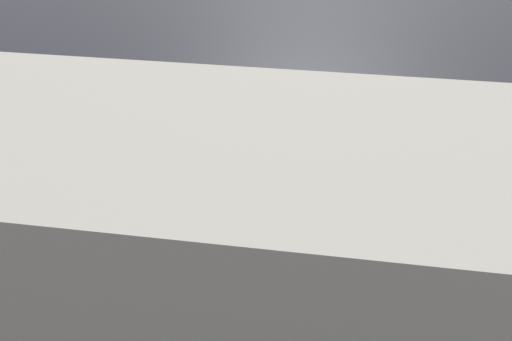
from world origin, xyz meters
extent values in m
plane|color=black|center=(0.00, 0.00, 0.00)|extent=(60.00, 60.00, 0.00)
cube|color=gray|center=(0.00, 4.20, 0.02)|extent=(24.00, 3.20, 0.04)
cube|color=blue|center=(0.49, 0.10, 0.79)|extent=(4.12, 2.29, 0.99)
cube|color=#1E232B|center=(0.18, 0.05, 1.67)|extent=(2.54, 1.84, 0.77)
cylinder|color=black|center=(1.65, 1.01, 0.30)|extent=(0.63, 0.31, 0.60)
cylinder|color=black|center=(1.87, -0.40, 0.30)|extent=(0.63, 0.31, 0.60)
cylinder|color=black|center=(-0.89, 0.61, 0.30)|extent=(0.63, 0.31, 0.60)
cylinder|color=black|center=(-0.67, -0.80, 0.30)|extent=(0.63, 0.31, 0.60)
cylinder|color=#197A2D|center=(3.10, 2.99, 0.31)|extent=(0.22, 0.22, 0.62)
sphere|color=#197A2D|center=(3.10, 2.99, 0.67)|extent=(0.26, 0.26, 0.26)
cylinder|color=#197A2D|center=(2.94, 2.99, 0.38)|extent=(0.10, 0.09, 0.09)
cylinder|color=#197A2D|center=(3.26, 2.99, 0.38)|extent=(0.10, 0.09, 0.09)
cylinder|color=#2D2D2D|center=(3.10, 2.99, 0.03)|extent=(0.31, 0.31, 0.06)
cube|color=blue|center=(4.20, 3.20, 0.73)|extent=(0.30, 0.40, 0.55)
sphere|color=tan|center=(4.20, 3.20, 1.11)|extent=(0.22, 0.22, 0.22)
cylinder|color=#1E1E2D|center=(4.22, 3.11, 0.23)|extent=(0.13, 0.13, 0.45)
cylinder|color=#1E1E2D|center=(4.18, 3.29, 0.23)|extent=(0.13, 0.13, 0.45)
cylinder|color=blue|center=(4.24, 2.96, 0.73)|extent=(0.09, 0.09, 0.50)
cylinder|color=blue|center=(4.16, 3.44, 0.73)|extent=(0.09, 0.09, 0.50)
cylinder|color=#B7BABF|center=(-3.82, 5.81, 0.53)|extent=(0.04, 0.04, 1.05)
cylinder|color=#B7BABF|center=(-1.87, 5.81, 0.53)|extent=(0.04, 0.04, 1.05)
cylinder|color=#B7BABF|center=(0.07, 5.81, 0.53)|extent=(0.04, 0.04, 1.05)
cylinder|color=#B7BABF|center=(2.01, 5.81, 0.53)|extent=(0.04, 0.04, 1.05)
cylinder|color=#B7BABF|center=(3.96, 5.81, 0.53)|extent=(0.04, 0.04, 1.05)
cylinder|color=#B7BABF|center=(-0.90, 5.81, 1.00)|extent=(9.72, 0.04, 0.04)
cylinder|color=#B7BABF|center=(-0.90, 5.81, 0.58)|extent=(9.72, 0.04, 0.04)
cylinder|color=#4C4C51|center=(4.19, 3.64, 1.20)|extent=(0.07, 0.07, 2.40)
cube|color=black|center=(4.19, 3.64, 2.15)|extent=(0.04, 0.44, 0.44)
cylinder|color=black|center=(0.85, -0.09, 0.00)|extent=(3.64, 3.64, 0.01)
camera|label=1|loc=(0.16, 12.26, 8.68)|focal=35.00mm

